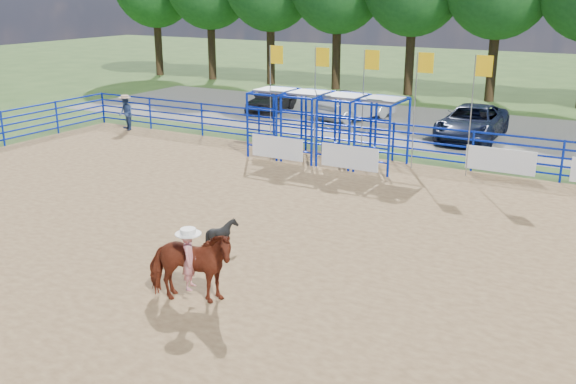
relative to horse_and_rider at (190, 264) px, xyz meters
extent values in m
plane|color=#3C5923|center=(-0.50, 3.12, -0.88)|extent=(120.00, 120.00, 0.00)
cube|color=olive|center=(-0.50, 3.12, -0.87)|extent=(30.00, 20.00, 0.02)
cube|color=slate|center=(-0.50, 20.12, -0.88)|extent=(40.00, 10.00, 0.01)
imported|color=maroon|center=(0.00, 0.00, -0.06)|extent=(2.09, 1.48, 1.61)
imported|color=red|center=(0.00, 0.00, 0.68)|extent=(0.43, 0.52, 1.23)
cylinder|color=white|center=(0.00, 0.00, 1.32)|extent=(0.54, 0.54, 0.12)
imported|color=black|center=(-1.09, 2.68, -0.47)|extent=(0.85, 0.80, 0.78)
imported|color=navy|center=(-13.33, 12.39, -0.09)|extent=(0.94, 0.88, 1.55)
cylinder|color=tan|center=(-13.33, 12.39, 0.68)|extent=(0.56, 0.56, 0.11)
imported|color=black|center=(-9.90, 19.82, -0.19)|extent=(2.06, 4.18, 1.37)
imported|color=#969A9F|center=(-5.05, 20.01, -0.16)|extent=(2.95, 4.60, 1.43)
imported|color=black|center=(1.13, 18.48, -0.15)|extent=(2.51, 5.27, 1.45)
cube|color=white|center=(-4.30, 10.89, -0.33)|extent=(2.20, 0.04, 0.85)
cube|color=white|center=(-1.30, 10.89, -0.33)|extent=(2.20, 0.04, 0.85)
cube|color=white|center=(3.50, 13.08, -0.33)|extent=(2.40, 0.04, 0.85)
cylinder|color=#3F2B19|center=(-25.50, 29.12, 1.52)|extent=(0.56, 0.56, 4.80)
cylinder|color=#3F2B19|center=(-20.50, 29.12, 1.52)|extent=(0.56, 0.56, 4.80)
cylinder|color=#3F2B19|center=(-15.50, 29.12, 1.52)|extent=(0.56, 0.56, 4.80)
cylinder|color=#3F2B19|center=(-10.50, 29.12, 1.52)|extent=(0.56, 0.56, 4.80)
cylinder|color=#3F2B19|center=(-5.50, 29.12, 1.52)|extent=(0.56, 0.56, 4.80)
cylinder|color=#3F2B19|center=(-0.50, 29.12, 1.52)|extent=(0.56, 0.56, 4.80)
camera|label=1|loc=(7.72, -9.55, 5.37)|focal=40.00mm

